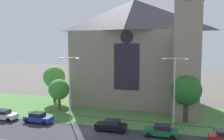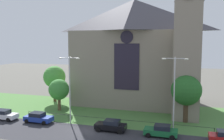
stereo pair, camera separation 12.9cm
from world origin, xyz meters
TOP-DOWN VIEW (x-y plane):
  - ground at (0.00, 10.00)m, footprint 160.00×160.00m
  - road_asphalt at (0.00, -2.00)m, footprint 120.00×8.00m
  - grass_verge at (0.00, 8.00)m, footprint 120.00×20.00m
  - church_building at (3.45, 16.80)m, footprint 23.20×16.20m
  - iron_railing at (2.68, 2.50)m, footprint 27.36×0.07m
  - tree_left_far at (-12.73, 13.96)m, footprint 4.40×4.40m
  - tree_right_near at (12.71, 7.59)m, footprint 4.53×4.53m
  - tree_left_near at (-8.67, 8.20)m, footprint 3.61×3.61m
  - streetlamp_near at (-3.74, 2.40)m, footprint 3.37×0.26m
  - streetlamp_far at (11.22, 2.40)m, footprint 3.37×0.26m
  - parked_car_white at (-14.35, 0.86)m, footprint 4.20×2.03m
  - parked_car_blue at (-8.37, 1.10)m, footprint 4.23×2.08m
  - parked_car_black at (3.11, 0.73)m, footprint 4.20×2.03m
  - parked_car_green at (9.83, 0.56)m, footprint 4.22×2.07m

SIDE VIEW (x-z plane):
  - ground at x=0.00m, z-range 0.00..0.00m
  - grass_verge at x=0.00m, z-range 0.00..0.01m
  - road_asphalt at x=0.00m, z-range 0.00..0.01m
  - parked_car_white at x=-14.35m, z-range -0.01..1.50m
  - parked_car_blue at x=-8.37m, z-range -0.01..1.50m
  - parked_car_black at x=3.11m, z-range -0.01..1.50m
  - parked_car_green at x=9.83m, z-range -0.01..1.50m
  - iron_railing at x=2.68m, z-range 0.40..1.52m
  - tree_left_near at x=-8.67m, z-range 0.91..6.42m
  - tree_right_near at x=12.71m, z-range 1.23..8.36m
  - tree_left_far at x=-12.73m, z-range 1.35..8.54m
  - streetlamp_near at x=-3.74m, z-range 1.19..11.07m
  - streetlamp_far at x=11.22m, z-range 1.20..11.27m
  - church_building at x=3.45m, z-range -2.73..23.27m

